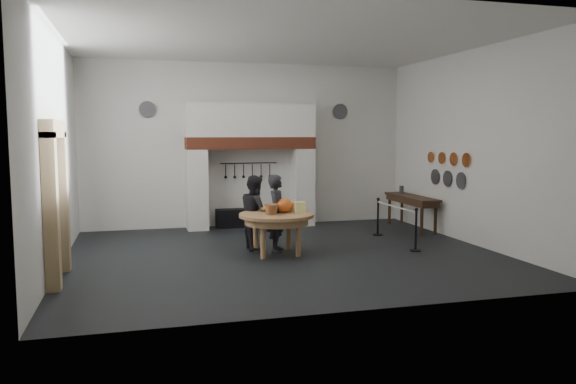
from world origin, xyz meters
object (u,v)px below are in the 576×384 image
object	(u,v)px
side_table	(412,197)
barrier_post_near	(416,231)
iron_range	(251,217)
visitor_far	(255,212)
work_table	(276,215)
barrier_post_far	(378,218)
visitor_near	(277,213)

from	to	relation	value
side_table	barrier_post_near	world-z (taller)	same
iron_range	side_table	bearing A→B (deg)	-20.69
iron_range	visitor_far	xyz separation A→B (m)	(-0.49, -2.99, 0.58)
work_table	barrier_post_far	world-z (taller)	barrier_post_far
side_table	work_table	bearing A→B (deg)	-153.81
iron_range	barrier_post_near	size ratio (longest dim) A/B	2.11
visitor_far	barrier_post_far	world-z (taller)	visitor_far
side_table	barrier_post_near	size ratio (longest dim) A/B	2.44
work_table	visitor_near	distance (m)	0.26
iron_range	work_table	bearing A→B (deg)	-92.63
side_table	barrier_post_far	bearing A→B (deg)	-153.57
visitor_near	barrier_post_near	world-z (taller)	visitor_near
work_table	barrier_post_far	size ratio (longest dim) A/B	1.78
iron_range	work_table	size ratio (longest dim) A/B	1.19
iron_range	side_table	world-z (taller)	side_table
iron_range	barrier_post_far	world-z (taller)	barrier_post_far
work_table	visitor_far	distance (m)	0.73
barrier_post_near	barrier_post_far	bearing A→B (deg)	90.00
visitor_far	barrier_post_near	size ratio (longest dim) A/B	1.84
iron_range	side_table	size ratio (longest dim) A/B	0.86
visitor_near	barrier_post_far	world-z (taller)	visitor_near
iron_range	barrier_post_near	distance (m)	5.05
visitor_far	side_table	size ratio (longest dim) A/B	0.75
side_table	visitor_near	bearing A→B (deg)	-156.23
visitor_far	barrier_post_far	size ratio (longest dim) A/B	1.84
iron_range	visitor_near	bearing A→B (deg)	-91.54
side_table	barrier_post_near	xyz separation A→B (m)	(-1.25, -2.62, -0.42)
work_table	visitor_far	xyz separation A→B (m)	(-0.32, 0.65, -0.01)
barrier_post_near	visitor_near	bearing A→B (deg)	165.18
side_table	iron_range	bearing A→B (deg)	159.31
work_table	visitor_near	world-z (taller)	visitor_near
visitor_far	work_table	bearing A→B (deg)	-155.25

